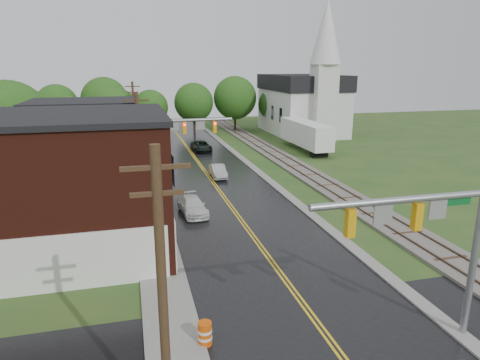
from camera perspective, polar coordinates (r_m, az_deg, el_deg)
name	(u,v)px	position (r m, az deg, el deg)	size (l,w,h in m)	color
main_road	(210,178)	(42.90, -4.08, 0.29)	(10.00, 90.00, 0.02)	black
cross_road	(341,356)	(18.39, 13.32, -21.84)	(60.00, 9.00, 0.02)	black
curb_right	(248,164)	(48.81, 1.10, 2.15)	(0.80, 70.00, 0.12)	gray
sidewalk_left	(149,197)	(37.47, -12.03, -2.21)	(2.40, 50.00, 0.12)	gray
brick_building	(43,186)	(27.18, -24.79, -0.77)	(14.30, 10.30, 8.30)	#45180E
yellow_house	(88,161)	(37.80, -19.66, 2.41)	(8.00, 7.00, 6.40)	tan
darkred_building	(106,152)	(46.72, -17.45, 3.63)	(7.00, 6.00, 4.40)	#3F0F0C
church	(305,98)	(70.30, 8.66, 10.77)	(10.40, 18.40, 20.00)	silver
railroad	(286,161)	(50.18, 6.17, 2.55)	(3.20, 80.00, 0.30)	#59544C
traffic_signal_near	(433,228)	(17.81, 24.31, -5.86)	(7.34, 0.30, 7.20)	gray
traffic_signal_far	(176,134)	(38.49, -8.50, 6.03)	(7.34, 0.43, 7.20)	gray
utility_pole_a	(163,296)	(12.49, -10.29, -14.98)	(1.80, 0.28, 9.00)	#382616
utility_pole_b	(140,150)	(33.41, -13.25, 3.98)	(1.80, 0.28, 9.00)	#382616
utility_pole_c	(134,117)	(55.18, -13.91, 8.20)	(1.80, 0.28, 9.00)	#382616
tree_left_b	(11,124)	(44.30, -28.22, 6.56)	(7.60, 7.60, 9.69)	black
tree_left_c	(70,125)	(51.53, -21.71, 6.88)	(6.00, 6.00, 7.65)	black
tree_left_e	(118,115)	(57.07, -16.02, 8.37)	(6.40, 6.40, 8.16)	black
suv_dark	(201,146)	(56.20, -5.17, 4.50)	(2.18, 4.72, 1.31)	black
sedan_silver	(218,171)	(42.84, -2.95, 1.17)	(1.34, 3.86, 1.27)	#A0A1A5
pickup_white	(193,206)	(32.52, -6.35, -3.48)	(1.74, 4.29, 1.24)	silver
semi_trailer	(306,134)	(56.91, 8.74, 6.14)	(2.67, 11.89, 3.77)	black
construction_barrel	(205,334)	(18.28, -4.70, -19.75)	(0.56, 0.56, 1.01)	#CC4D09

